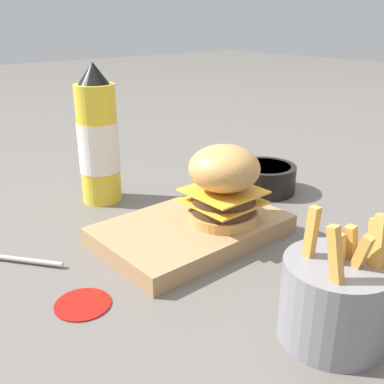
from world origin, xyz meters
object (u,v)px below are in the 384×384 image
Objects in this scene: ketchup_bottle at (98,141)px; side_bowl at (265,177)px; burger at (224,183)px; fries_basket at (335,299)px; serving_board at (192,230)px.

ketchup_bottle is 2.09× the size of side_bowl.
burger is 0.82× the size of fries_basket.
side_bowl is at bearing 23.75° from burger.
ketchup_bottle is (-0.03, 0.23, 0.10)m from serving_board.
burger reaches higher than fries_basket.
burger is (0.04, -0.03, 0.08)m from serving_board.
burger reaches higher than serving_board.
burger is 0.27m from ketchup_bottle.
fries_basket is at bearing -107.36° from burger.
side_bowl is at bearing 50.19° from fries_basket.
side_bowl reaches higher than serving_board.
ketchup_bottle is (-0.07, 0.26, 0.03)m from burger.
serving_board is 2.37× the size of burger.
burger is at bearing -156.25° from side_bowl.
serving_board is at bearing -83.88° from ketchup_bottle.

